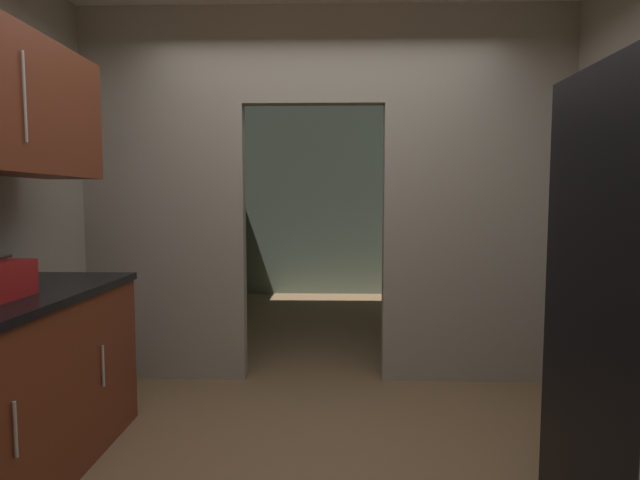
% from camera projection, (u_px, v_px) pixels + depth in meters
% --- Properties ---
extents(kitchen_partition, '(3.58, 0.12, 2.74)m').
position_uv_depth(kitchen_partition, '(329.00, 185.00, 3.68)').
color(kitchen_partition, '#9E998C').
rests_on(kitchen_partition, ground).
extents(adjoining_room_shell, '(3.58, 3.53, 2.74)m').
position_uv_depth(adjoining_room_shell, '(328.00, 199.00, 6.01)').
color(adjoining_room_shell, slate).
rests_on(adjoining_room_shell, ground).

